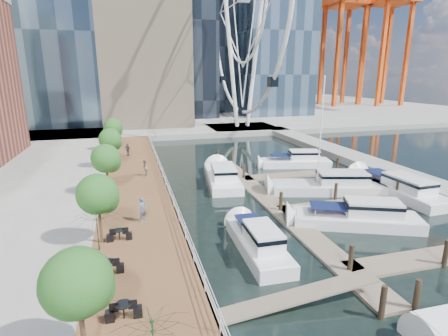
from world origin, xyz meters
TOP-DOWN VIEW (x-y plane):
  - ground at (0.00, 0.00)m, footprint 520.00×520.00m
  - boardwalk at (-9.00, 15.00)m, footprint 6.00×60.00m
  - seawall at (-6.00, 15.00)m, footprint 0.25×60.00m
  - land_far at (0.00, 102.00)m, footprint 200.00×114.00m
  - breakwater at (20.00, 20.00)m, footprint 4.00×60.00m
  - pier at (14.00, 52.00)m, footprint 14.00×12.00m
  - railing at (-6.10, 15.00)m, footprint 0.10×60.00m
  - floating_docks at (7.97, 9.98)m, footprint 16.00×34.00m
  - port_cranes at (67.67, 95.67)m, footprint 40.00×52.00m
  - street_trees at (-11.40, 14.00)m, footprint 2.60×42.60m
  - cafe_tables at (-10.40, -2.00)m, footprint 2.50×13.70m
  - yacht_foreground at (7.53, 3.78)m, footprint 10.88×6.73m
  - pedestrian_near at (-8.65, 6.81)m, footprint 0.79×0.79m
  - pedestrian_mid at (-7.88, 19.08)m, footprint 0.75×0.92m
  - pedestrian_far at (-9.54, 29.81)m, footprint 1.01×0.86m
  - moored_yachts at (8.87, 10.97)m, footprint 20.67×33.90m
  - cafe_seating at (-10.01, -4.32)m, footprint 5.78×16.40m

SIDE VIEW (x-z plane):
  - ground at x=0.00m, z-range 0.00..0.00m
  - yacht_foreground at x=7.53m, z-range -1.07..1.07m
  - moored_yachts at x=8.87m, z-range -5.75..5.75m
  - floating_docks at x=7.97m, z-range -0.81..1.79m
  - boardwalk at x=-9.00m, z-range 0.00..1.00m
  - seawall at x=-6.00m, z-range 0.00..1.00m
  - land_far at x=0.00m, z-range 0.00..1.00m
  - breakwater at x=20.00m, z-range 0.00..1.00m
  - pier at x=14.00m, z-range 0.00..1.00m
  - cafe_tables at x=-10.40m, z-range 1.00..1.74m
  - railing at x=-6.10m, z-range 1.00..2.05m
  - pedestrian_far at x=-9.54m, z-range 1.00..2.63m
  - pedestrian_mid at x=-7.88m, z-range 1.00..2.78m
  - pedestrian_near at x=-8.65m, z-range 1.00..2.85m
  - cafe_seating at x=-10.01m, z-range 0.94..3.59m
  - street_trees at x=-11.40m, z-range 1.99..6.59m
  - port_cranes at x=67.67m, z-range 1.00..39.00m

